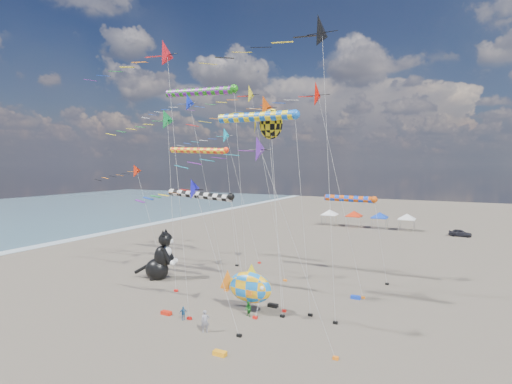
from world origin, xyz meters
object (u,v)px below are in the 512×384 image
object	(u,v)px
fish_inflatable	(249,287)
child_blue	(183,313)
person_adult	(205,321)
parked_car	(460,233)
cat_inflatable	(159,254)
child_green	(248,309)

from	to	relation	value
fish_inflatable	child_blue	bearing A→B (deg)	-136.53
person_adult	parked_car	size ratio (longest dim) A/B	0.46
fish_inflatable	person_adult	distance (m)	5.34
cat_inflatable	parked_car	bearing A→B (deg)	36.00
cat_inflatable	person_adult	xyz separation A→B (m)	(12.39, -9.36, -1.93)
cat_inflatable	child_blue	bearing A→B (deg)	-60.83
fish_inflatable	cat_inflatable	bearing A→B (deg)	162.25
fish_inflatable	child_green	distance (m)	1.83
cat_inflatable	person_adult	size ratio (longest dim) A/B	3.30
cat_inflatable	child_green	world-z (taller)	cat_inflatable
parked_car	fish_inflatable	bearing A→B (deg)	166.49
fish_inflatable	parked_car	bearing A→B (deg)	71.42
child_green	cat_inflatable	bearing A→B (deg)	-176.67
person_adult	child_blue	bearing A→B (deg)	119.63
child_green	child_blue	bearing A→B (deg)	-121.81
fish_inflatable	child_blue	size ratio (longest dim) A/B	4.77
person_adult	parked_car	bearing A→B (deg)	33.66
cat_inflatable	child_blue	world-z (taller)	cat_inflatable
parked_car	child_green	bearing A→B (deg)	167.14
fish_inflatable	child_green	world-z (taller)	fish_inflatable
child_blue	parked_car	bearing A→B (deg)	18.48
cat_inflatable	fish_inflatable	world-z (taller)	cat_inflatable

